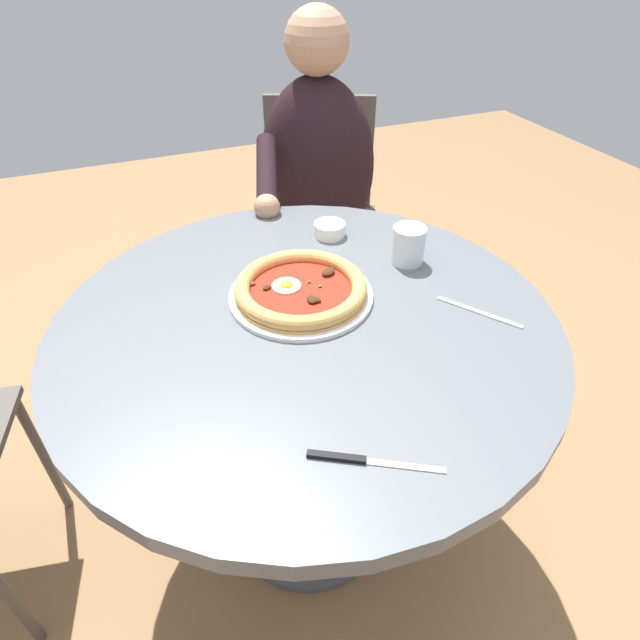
% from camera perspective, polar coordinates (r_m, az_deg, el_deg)
% --- Properties ---
extents(ground_plane, '(6.00, 6.00, 0.02)m').
position_cam_1_polar(ground_plane, '(1.59, -1.12, -21.05)').
color(ground_plane, olive).
extents(dining_table, '(1.01, 1.01, 0.72)m').
position_cam_1_polar(dining_table, '(1.11, -1.51, -4.42)').
color(dining_table, '#565B60').
rests_on(dining_table, ground).
extents(pizza_on_plate, '(0.30, 0.30, 0.04)m').
position_cam_1_polar(pizza_on_plate, '(1.08, -2.12, 3.37)').
color(pizza_on_plate, white).
rests_on(pizza_on_plate, dining_table).
extents(water_glass, '(0.07, 0.07, 0.09)m').
position_cam_1_polar(water_glass, '(1.20, 9.63, 7.87)').
color(water_glass, silver).
rests_on(water_glass, dining_table).
extents(steak_knife, '(0.18, 0.11, 0.01)m').
position_cam_1_polar(steak_knife, '(0.79, 3.86, -15.01)').
color(steak_knife, silver).
rests_on(steak_knife, dining_table).
extents(ramekin_capers, '(0.08, 0.08, 0.03)m').
position_cam_1_polar(ramekin_capers, '(1.30, 1.05, 9.97)').
color(ramekin_capers, white).
rests_on(ramekin_capers, dining_table).
extents(fork_utensil, '(0.11, 0.15, 0.00)m').
position_cam_1_polar(fork_utensil, '(1.09, 17.05, 0.84)').
color(fork_utensil, '#BCBCC1').
rests_on(fork_utensil, dining_table).
extents(diner_person, '(0.49, 0.47, 1.17)m').
position_cam_1_polar(diner_person, '(1.78, -0.34, 10.00)').
color(diner_person, '#282833').
rests_on(diner_person, ground).
extents(cafe_chair_diner, '(0.56, 0.56, 0.88)m').
position_cam_1_polar(cafe_chair_diner, '(1.90, -0.15, 12.54)').
color(cafe_chair_diner, '#504A45').
rests_on(cafe_chair_diner, ground).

